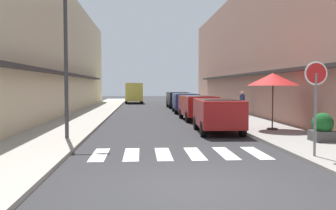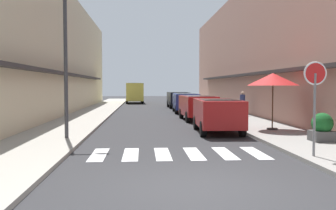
% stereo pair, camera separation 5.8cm
% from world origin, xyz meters
% --- Properties ---
extents(ground_plane, '(99.50, 99.50, 0.00)m').
position_xyz_m(ground_plane, '(0.00, 18.09, 0.00)').
color(ground_plane, '#2B2B2D').
extents(sidewalk_left, '(2.89, 63.32, 0.12)m').
position_xyz_m(sidewalk_left, '(-4.68, 18.09, 0.06)').
color(sidewalk_left, '#9E998E').
rests_on(sidewalk_left, ground_plane).
extents(sidewalk_right, '(2.89, 63.32, 0.12)m').
position_xyz_m(sidewalk_right, '(4.68, 18.09, 0.06)').
color(sidewalk_right, gray).
rests_on(sidewalk_right, ground_plane).
extents(building_row_left, '(5.50, 42.71, 8.73)m').
position_xyz_m(building_row_left, '(-8.62, 19.35, 4.36)').
color(building_row_left, beige).
rests_on(building_row_left, ground_plane).
extents(building_row_right, '(5.50, 42.71, 9.23)m').
position_xyz_m(building_row_right, '(8.62, 19.35, 4.61)').
color(building_row_right, '#A87A6B').
rests_on(building_row_right, ground_plane).
extents(crosswalk, '(5.20, 2.20, 0.01)m').
position_xyz_m(crosswalk, '(-0.00, 3.77, 0.01)').
color(crosswalk, silver).
rests_on(crosswalk, ground_plane).
extents(parked_car_near, '(1.92, 3.97, 1.47)m').
position_xyz_m(parked_car_near, '(2.19, 8.76, 0.92)').
color(parked_car_near, maroon).
rests_on(parked_car_near, ground_plane).
extents(parked_car_mid, '(1.92, 4.09, 1.47)m').
position_xyz_m(parked_car_mid, '(2.19, 14.81, 0.92)').
color(parked_car_mid, maroon).
rests_on(parked_car_mid, ground_plane).
extents(parked_car_far, '(1.88, 4.34, 1.47)m').
position_xyz_m(parked_car_far, '(2.19, 21.22, 0.92)').
color(parked_car_far, navy).
rests_on(parked_car_far, ground_plane).
extents(parked_car_distant, '(1.88, 3.98, 1.47)m').
position_xyz_m(parked_car_distant, '(2.19, 27.49, 0.92)').
color(parked_car_distant, black).
rests_on(parked_car_distant, ground_plane).
extents(delivery_van, '(2.16, 5.47, 2.37)m').
position_xyz_m(delivery_van, '(-2.04, 37.60, 1.41)').
color(delivery_van, '#D8CC4C').
rests_on(delivery_van, ground_plane).
extents(round_street_sign, '(0.65, 0.07, 2.60)m').
position_xyz_m(round_street_sign, '(3.64, 2.55, 2.11)').
color(round_street_sign, slate).
rests_on(round_street_sign, sidewalk_right).
extents(street_lamp, '(1.19, 0.28, 5.86)m').
position_xyz_m(street_lamp, '(-3.73, 6.80, 3.66)').
color(street_lamp, '#38383D').
rests_on(street_lamp, sidewalk_left).
extents(cafe_umbrella, '(2.26, 2.26, 2.50)m').
position_xyz_m(cafe_umbrella, '(4.66, 8.87, 2.33)').
color(cafe_umbrella, '#262626').
rests_on(cafe_umbrella, sidewalk_right).
extents(planter_corner, '(0.75, 0.75, 1.00)m').
position_xyz_m(planter_corner, '(5.18, 5.27, 0.60)').
color(planter_corner, '#4C4C4C').
rests_on(planter_corner, sidewalk_right).
extents(planter_midblock, '(0.78, 0.78, 0.92)m').
position_xyz_m(planter_midblock, '(4.05, 13.13, 0.53)').
color(planter_midblock, slate).
rests_on(planter_midblock, sidewalk_right).
extents(pedestrian_walking_near, '(0.34, 0.34, 1.56)m').
position_xyz_m(pedestrian_walking_near, '(5.44, 16.90, 0.94)').
color(pedestrian_walking_near, '#282B33').
rests_on(pedestrian_walking_near, sidewalk_right).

